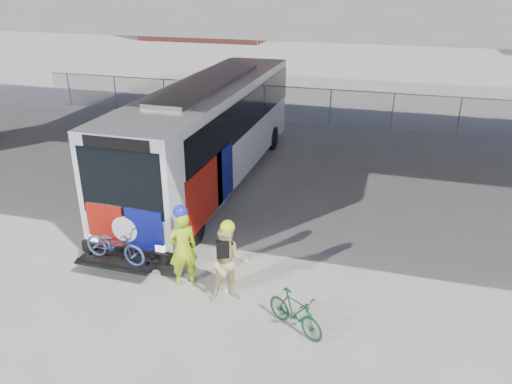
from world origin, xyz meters
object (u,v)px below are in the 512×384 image
at_px(cyclist_tan, 228,263).
at_px(bike_parked, 295,312).
at_px(bus, 210,126).
at_px(bollard, 226,267).
at_px(cyclist_hivis, 183,246).

distance_m(cyclist_tan, bike_parked, 1.91).
xyz_separation_m(bus, bollard, (2.78, -6.32, -1.48)).
relative_size(bus, bollard, 11.06).
bearing_deg(bus, bollard, -66.26).
xyz_separation_m(bus, cyclist_tan, (2.97, -6.65, -1.13)).
height_order(bollard, cyclist_hivis, cyclist_hivis).
xyz_separation_m(bus, cyclist_hivis, (1.69, -6.32, -1.09)).
relative_size(bollard, bike_parked, 0.77).
bearing_deg(bus, cyclist_tan, -65.92).
bearing_deg(bollard, cyclist_hivis, 180.00).
xyz_separation_m(bollard, cyclist_tan, (0.19, -0.33, 0.35)).
bearing_deg(bike_parked, bollard, 93.86).
xyz_separation_m(cyclist_tan, bike_parked, (1.71, -0.66, -0.51)).
bearing_deg(bike_parked, cyclist_hivis, 102.96).
relative_size(cyclist_tan, bike_parked, 1.35).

